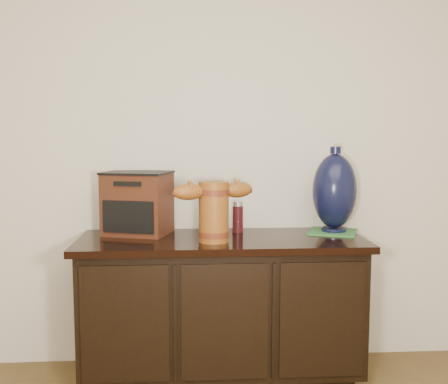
{
  "coord_description": "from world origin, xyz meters",
  "views": [
    {
      "loc": [
        -0.16,
        -0.41,
        1.28
      ],
      "look_at": [
        0.01,
        2.18,
        1.0
      ],
      "focal_mm": 42.0,
      "sensor_mm": 36.0,
      "label": 1
    }
  ],
  "objects": [
    {
      "name": "room",
      "position": [
        0.0,
        0.0,
        1.3
      ],
      "size": [
        5.0,
        5.0,
        5.0
      ],
      "color": "#513B1B",
      "rests_on": "ground"
    },
    {
      "name": "sideboard",
      "position": [
        0.0,
        2.23,
        0.39
      ],
      "size": [
        1.46,
        0.56,
        0.75
      ],
      "color": "black",
      "rests_on": "ground"
    },
    {
      "name": "terracotta_vessel",
      "position": [
        -0.04,
        2.13,
        0.92
      ],
      "size": [
        0.42,
        0.21,
        0.3
      ],
      "rotation": [
        0.0,
        0.0,
        0.33
      ],
      "color": "brown",
      "rests_on": "sideboard"
    },
    {
      "name": "tv_radio",
      "position": [
        -0.44,
        2.37,
        0.92
      ],
      "size": [
        0.39,
        0.35,
        0.33
      ],
      "rotation": [
        0.0,
        0.0,
        -0.3
      ],
      "color": "#3F1C0F",
      "rests_on": "sideboard"
    },
    {
      "name": "green_mat",
      "position": [
        0.61,
        2.33,
        0.76
      ],
      "size": [
        0.31,
        0.31,
        0.01
      ],
      "primitive_type": "cube",
      "rotation": [
        0.0,
        0.0,
        -0.36
      ],
      "color": "#306B31",
      "rests_on": "sideboard"
    },
    {
      "name": "lamp_base",
      "position": [
        0.61,
        2.33,
        0.98
      ],
      "size": [
        0.3,
        0.3,
        0.45
      ],
      "rotation": [
        0.0,
        0.0,
        -0.36
      ],
      "color": "black",
      "rests_on": "green_mat"
    },
    {
      "name": "spray_can",
      "position": [
        0.1,
        2.38,
        0.84
      ],
      "size": [
        0.06,
        0.06,
        0.17
      ],
      "color": "#510D14",
      "rests_on": "sideboard"
    }
  ]
}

